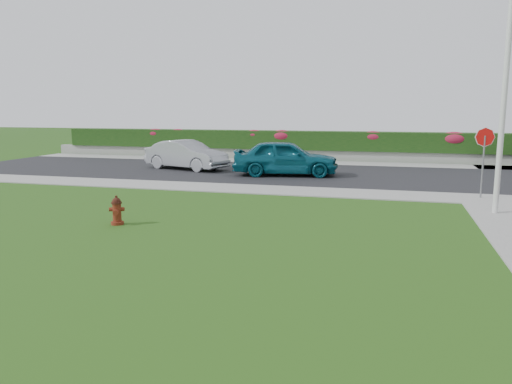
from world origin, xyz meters
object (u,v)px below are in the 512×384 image
(sedan_silver, at_px, (186,155))
(utility_pole, at_px, (504,101))
(stop_sign, at_px, (484,146))
(fire_hydrant, at_px, (117,211))
(sedan_teal, at_px, (285,158))

(sedan_silver, distance_m, utility_pole, 15.11)
(stop_sign, bearing_deg, fire_hydrant, -134.62)
(sedan_teal, xyz_separation_m, utility_pole, (7.62, -6.50, 2.42))
(fire_hydrant, relative_size, sedan_teal, 0.16)
(sedan_silver, bearing_deg, sedan_teal, -83.34)
(sedan_teal, distance_m, utility_pole, 10.30)
(sedan_silver, xyz_separation_m, utility_pole, (12.88, -7.49, 2.51))
(utility_pole, distance_m, stop_sign, 2.98)
(sedan_teal, bearing_deg, fire_hydrant, 157.62)
(stop_sign, bearing_deg, sedan_silver, 170.76)
(fire_hydrant, height_order, utility_pole, utility_pole)
(sedan_silver, bearing_deg, stop_sign, -93.48)
(fire_hydrant, relative_size, stop_sign, 0.32)
(fire_hydrant, distance_m, utility_pole, 11.14)
(utility_pole, bearing_deg, fire_hydrant, -157.69)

